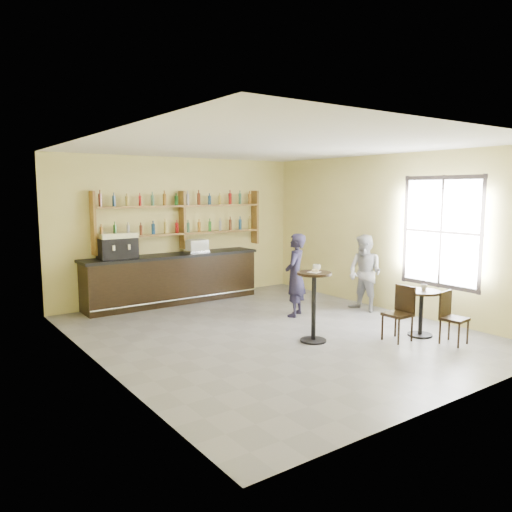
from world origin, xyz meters
TOP-DOWN VIEW (x-y plane):
  - floor at (0.00, 0.00)m, footprint 7.00×7.00m
  - ceiling at (0.00, 0.00)m, footprint 7.00×7.00m
  - wall_back at (0.00, 3.50)m, footprint 7.00×0.00m
  - wall_front at (0.00, -3.50)m, footprint 7.00×0.00m
  - wall_left at (-3.00, 0.00)m, footprint 0.00×7.00m
  - wall_right at (3.00, 0.00)m, footprint 0.00×7.00m
  - window_pane at (2.99, -1.20)m, footprint 0.00×2.00m
  - window_frame at (2.99, -1.20)m, footprint 0.04×1.70m
  - shelf_unit at (0.00, 3.37)m, footprint 4.00×0.26m
  - liquor_bottles at (0.00, 3.37)m, footprint 3.68×0.10m
  - bar_counter at (-0.37, 3.15)m, footprint 3.99×0.78m
  - espresso_machine at (-1.60, 3.15)m, footprint 0.76×0.50m
  - pastry_case at (0.22, 3.15)m, footprint 0.48×0.39m
  - pedestal_table at (0.23, -0.79)m, footprint 0.59×0.59m
  - napkin at (0.23, -0.79)m, footprint 0.22×0.22m
  - donut at (0.24, -0.80)m, footprint 0.15×0.15m
  - cup_pedestal at (0.37, -0.69)m, footprint 0.17×0.17m
  - man_main at (1.07, 0.69)m, footprint 0.71×0.66m
  - cafe_table at (1.93, -1.60)m, footprint 0.82×0.82m
  - cup_cafe at (1.98, -1.60)m, footprint 0.14×0.14m
  - chair_west at (1.38, -1.55)m, footprint 0.39×0.39m
  - chair_south at (1.98, -2.20)m, footprint 0.41×0.41m
  - patron_second at (2.48, 0.17)m, footprint 0.64×0.80m

SIDE VIEW (x-z plane):
  - floor at x=0.00m, z-range 0.00..0.00m
  - cafe_table at x=1.93m, z-range 0.00..0.79m
  - chair_south at x=1.98m, z-range 0.00..0.85m
  - chair_west at x=1.38m, z-range 0.00..0.91m
  - bar_counter at x=-0.37m, z-range 0.00..1.08m
  - pedestal_table at x=0.23m, z-range 0.00..1.15m
  - patron_second at x=2.48m, z-range 0.00..1.58m
  - man_main at x=1.07m, z-range 0.00..1.64m
  - cup_cafe at x=1.98m, z-range 0.79..0.89m
  - napkin at x=0.23m, z-range 1.15..1.16m
  - donut at x=0.24m, z-range 1.16..1.20m
  - cup_pedestal at x=0.37m, z-range 1.15..1.26m
  - pastry_case at x=0.22m, z-range 1.08..1.36m
  - espresso_machine at x=-1.60m, z-range 1.08..1.61m
  - wall_back at x=0.00m, z-range -1.90..5.10m
  - wall_front at x=0.00m, z-range -1.90..5.10m
  - wall_left at x=-3.00m, z-range -1.90..5.10m
  - wall_right at x=3.00m, z-range -1.90..5.10m
  - window_frame at x=2.99m, z-range 0.65..2.75m
  - window_pane at x=2.99m, z-range 0.70..2.70m
  - shelf_unit at x=0.00m, z-range 1.11..2.51m
  - liquor_bottles at x=0.00m, z-range 1.48..2.48m
  - ceiling at x=0.00m, z-range 3.20..3.20m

